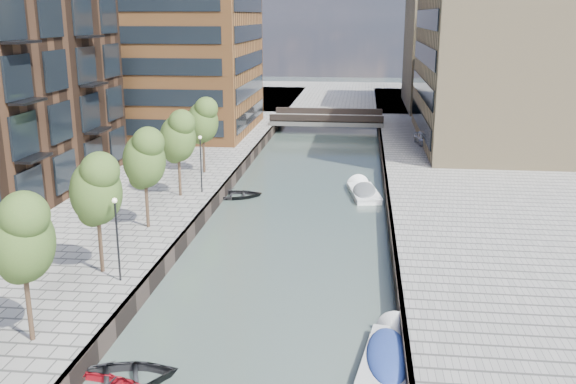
% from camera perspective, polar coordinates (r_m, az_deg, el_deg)
% --- Properties ---
extents(water, '(300.00, 300.00, 0.00)m').
position_cam_1_polar(water, '(45.59, 1.20, -1.50)').
color(water, '#38473F').
rests_on(water, ground).
extents(quay_right, '(20.00, 140.00, 1.00)m').
position_cam_1_polar(quay_right, '(46.79, 21.11, -1.48)').
color(quay_right, gray).
rests_on(quay_right, ground).
extents(quay_wall_left, '(0.25, 140.00, 1.00)m').
position_cam_1_polar(quay_wall_left, '(46.40, -6.32, -0.65)').
color(quay_wall_left, '#332823').
rests_on(quay_wall_left, ground).
extents(quay_wall_right, '(0.25, 140.00, 1.00)m').
position_cam_1_polar(quay_wall_right, '(45.30, 8.91, -1.14)').
color(quay_wall_right, '#332823').
rests_on(quay_wall_right, ground).
extents(far_closure, '(80.00, 40.00, 1.00)m').
position_cam_1_polar(far_closure, '(104.28, 4.41, 8.37)').
color(far_closure, gray).
rests_on(far_closure, ground).
extents(tan_block_near, '(12.00, 25.00, 14.00)m').
position_cam_1_polar(tan_block_near, '(66.69, 17.20, 10.23)').
color(tan_block_near, tan).
rests_on(tan_block_near, quay_right).
extents(tan_block_far, '(12.00, 20.00, 16.00)m').
position_cam_1_polar(tan_block_far, '(92.28, 14.40, 12.33)').
color(tan_block_far, tan).
rests_on(tan_block_far, quay_right).
extents(bridge, '(13.00, 6.00, 1.30)m').
position_cam_1_polar(bridge, '(76.46, 3.53, 6.48)').
color(bridge, gray).
rests_on(bridge, ground).
extents(tree_2, '(2.50, 2.50, 5.95)m').
position_cam_1_polar(tree_2, '(26.10, -22.67, -3.61)').
color(tree_2, '#382619').
rests_on(tree_2, quay_left).
extents(tree_3, '(2.50, 2.50, 5.95)m').
position_cam_1_polar(tree_3, '(32.10, -16.71, 0.38)').
color(tree_3, '#382619').
rests_on(tree_3, quay_left).
extents(tree_4, '(2.50, 2.50, 5.95)m').
position_cam_1_polar(tree_4, '(38.43, -12.67, 3.08)').
color(tree_4, '#382619').
rests_on(tree_4, quay_left).
extents(tree_5, '(2.50, 2.50, 5.95)m').
position_cam_1_polar(tree_5, '(44.96, -9.77, 5.00)').
color(tree_5, '#382619').
rests_on(tree_5, quay_left).
extents(tree_6, '(2.50, 2.50, 5.95)m').
position_cam_1_polar(tree_6, '(51.62, -7.61, 6.42)').
color(tree_6, '#382619').
rests_on(tree_6, quay_left).
extents(lamp_1, '(0.24, 0.24, 4.12)m').
position_cam_1_polar(lamp_1, '(31.23, -14.97, -3.35)').
color(lamp_1, black).
rests_on(lamp_1, quay_left).
extents(lamp_2, '(0.24, 0.24, 4.12)m').
position_cam_1_polar(lamp_2, '(45.92, -7.77, 3.02)').
color(lamp_2, black).
rests_on(lamp_2, quay_left).
extents(sloop_4, '(4.80, 3.91, 0.87)m').
position_cam_1_polar(sloop_4, '(48.57, -4.76, -0.48)').
color(sloop_4, black).
rests_on(sloop_4, ground).
extents(motorboat_3, '(2.67, 5.61, 1.80)m').
position_cam_1_polar(motorboat_3, '(26.70, 9.01, -14.09)').
color(motorboat_3, beige).
rests_on(motorboat_3, ground).
extents(motorboat_4, '(2.76, 5.67, 1.81)m').
position_cam_1_polar(motorboat_4, '(49.48, 6.68, 0.03)').
color(motorboat_4, white).
rests_on(motorboat_4, ground).
extents(car, '(2.00, 3.78, 1.22)m').
position_cam_1_polar(car, '(64.79, 12.00, 4.73)').
color(car, silver).
rests_on(car, quay_right).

